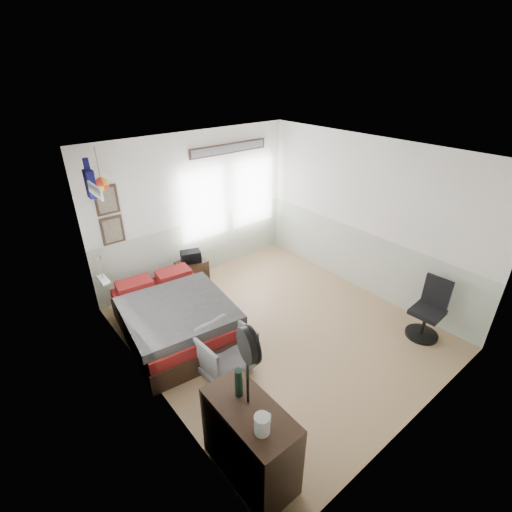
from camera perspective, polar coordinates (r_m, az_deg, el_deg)
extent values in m
cube|color=tan|center=(5.95, 3.24, -11.01)|extent=(4.00, 4.50, 0.01)
cube|color=silver|center=(6.88, -9.20, 7.33)|extent=(4.00, 0.02, 2.70)
cube|color=silver|center=(4.12, 25.61, -10.55)|extent=(4.00, 0.02, 2.70)
cube|color=silver|center=(4.29, -16.65, -7.10)|extent=(0.02, 4.50, 2.70)
cube|color=silver|center=(6.62, 16.59, 5.66)|extent=(0.02, 4.50, 2.70)
cube|color=white|center=(4.74, 4.14, 15.33)|extent=(4.00, 4.50, 0.02)
cube|color=#B3BAA6|center=(7.19, -8.69, 1.33)|extent=(4.00, 0.01, 1.10)
cube|color=#B3BAA6|center=(4.78, -15.23, -14.96)|extent=(0.01, 4.50, 1.10)
cube|color=#B3BAA6|center=(6.94, 15.67, -0.47)|extent=(0.01, 4.50, 1.10)
cube|color=silver|center=(4.70, -19.12, -2.81)|extent=(0.03, 2.20, 1.35)
cube|color=silver|center=(6.90, -7.99, 7.92)|extent=(0.95, 0.03, 1.30)
cube|color=silver|center=(7.52, -0.45, 9.88)|extent=(0.95, 0.03, 1.30)
cube|color=#402D21|center=(6.29, -21.22, 3.71)|extent=(0.35, 0.03, 0.45)
cube|color=#402D21|center=(6.11, -22.02, 7.97)|extent=(0.35, 0.03, 0.45)
cube|color=#7F7259|center=(6.27, -21.17, 3.66)|extent=(0.27, 0.01, 0.37)
cube|color=#7F7259|center=(6.10, -21.97, 7.94)|extent=(0.27, 0.01, 0.37)
cube|color=#402D21|center=(6.97, -4.18, 16.19)|extent=(1.65, 0.03, 0.18)
cube|color=gray|center=(6.96, -4.11, 16.17)|extent=(1.58, 0.01, 0.13)
cube|color=white|center=(4.88, -23.48, 9.21)|extent=(0.02, 0.48, 0.14)
sphere|color=red|center=(5.75, -22.67, 10.16)|extent=(0.20, 0.20, 0.20)
cube|color=black|center=(5.86, -12.36, -10.39)|extent=(1.62, 2.14, 0.32)
cube|color=maroon|center=(5.71, -12.61, -8.43)|extent=(1.58, 2.10, 0.18)
cube|color=#3D3B3A|center=(5.46, -11.70, -8.17)|extent=(1.62, 1.60, 0.14)
cube|color=maroon|center=(6.15, -18.94, -4.71)|extent=(0.58, 0.40, 0.14)
cube|color=maroon|center=(6.35, -13.51, -2.81)|extent=(0.58, 0.40, 0.14)
cube|color=black|center=(4.03, -0.92, -26.54)|extent=(0.48, 1.00, 0.90)
imported|color=#575757|center=(5.09, -5.11, -14.19)|extent=(0.73, 0.75, 0.65)
cube|color=black|center=(6.94, -9.77, -2.63)|extent=(0.53, 0.44, 0.50)
cylinder|color=black|center=(6.31, 24.09, -10.93)|extent=(0.48, 0.48, 0.05)
cylinder|color=black|center=(6.19, 24.46, -9.43)|extent=(0.05, 0.05, 0.37)
cube|color=black|center=(6.07, 24.85, -7.83)|extent=(0.45, 0.45, 0.07)
cube|color=black|center=(6.08, 26.08, -4.97)|extent=(0.08, 0.39, 0.48)
cylinder|color=silver|center=(3.45, 0.93, -24.48)|extent=(0.14, 0.14, 0.19)
cube|color=silver|center=(3.48, 2.09, -23.68)|extent=(0.02, 0.02, 0.11)
cylinder|color=black|center=(3.67, -2.67, -18.91)|extent=(0.08, 0.08, 0.31)
cylinder|color=black|center=(3.49, -1.29, -17.91)|extent=(0.03, 0.03, 0.65)
cylinder|color=black|center=(3.25, -1.36, -13.61)|extent=(0.14, 0.33, 0.33)
cylinder|color=black|center=(3.27, -0.74, -13.29)|extent=(0.10, 0.34, 0.35)
cube|color=black|center=(6.77, -10.00, -0.07)|extent=(0.40, 0.32, 0.20)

